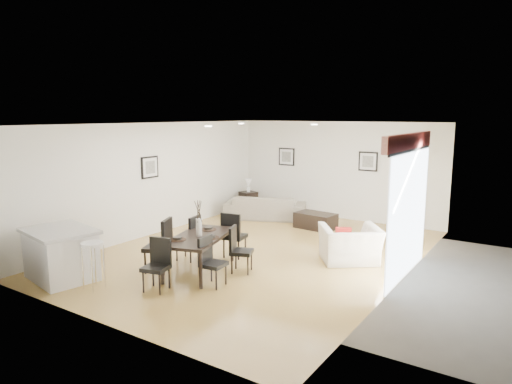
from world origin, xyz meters
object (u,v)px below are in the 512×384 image
Objects in this scene: dining_chair_foot at (233,233)px; bar_stool at (92,249)px; sofa at (265,207)px; dining_chair_wnear at (162,242)px; dining_chair_enear at (210,258)px; dining_chair_wfar at (191,236)px; side_table at (248,201)px; kitchen_island at (61,254)px; dining_table at (199,239)px; armchair at (350,244)px; dining_chair_efar at (238,247)px; coffee_table at (316,221)px; dining_chair_head at (158,261)px.

bar_stool is at bearing 60.38° from dining_chair_foot.
sofa is 2.76× the size of bar_stool.
sofa is at bearing 164.70° from dining_chair_wnear.
bar_stool is (-1.51, -1.21, 0.22)m from dining_chair_enear.
side_table is at bearing -169.57° from dining_chair_wfar.
dining_chair_wfar is at bearing 70.34° from kitchen_island.
sofa is 1.22× the size of dining_table.
dining_chair_wfar is at bearing -5.48° from armchair.
dining_chair_enear is at bearing 43.86° from dining_chair_wfar.
dining_table is 0.72m from dining_chair_efar.
sofa is 2.59× the size of dining_chair_efar.
dining_chair_wfar is (-0.00, 0.81, -0.05)m from dining_chair_wnear.
dining_chair_wfar is 3.85m from coffee_table.
dining_chair_enear is at bearing -80.90° from coffee_table.
dining_table is 5.52m from side_table.
bar_stool is (-1.27, -5.78, 0.49)m from coffee_table.
dining_chair_wfar is 1.13× the size of bar_stool.
sofa is at bearing -70.70° from armchair.
dining_chair_efar is (1.18, -0.04, -0.03)m from dining_chair_wfar.
armchair is 2.35m from dining_chair_foot.
dining_chair_efar is at bearing 122.05° from dining_chair_foot.
dining_chair_efar reaches higher than dining_chair_enear.
coffee_table is at bearing 144.18° from dining_chair_wnear.
sofa is at bearing 178.09° from coffee_table.
bar_stool is at bearing 13.89° from armchair.
dining_chair_wnear reaches higher than coffee_table.
dining_chair_wnear is at bearing 56.63° from kitchen_island.
dining_chair_head reaches higher than coffee_table.
sofa is at bearing -179.70° from dining_chair_wfar.
dining_table is 3.13× the size of side_table.
dining_table is 4.19m from coffee_table.
dining_chair_wnear reaches higher than dining_chair_foot.
bar_stool is (-0.92, -1.63, 0.07)m from dining_table.
dining_chair_foot is at bearing 20.92° from dining_chair_efar.
dining_chair_head is at bearing 135.31° from dining_chair_efar.
dining_chair_wfar is at bearing -69.26° from side_table.
armchair is 3.65m from dining_chair_wnear.
bar_stool is at bearing -96.30° from coffee_table.
armchair reaches higher than dining_table.
dining_chair_efar is at bearing -80.20° from coffee_table.
dining_chair_head reaches higher than armchair.
dining_chair_head is 0.87× the size of coffee_table.
dining_chair_wnear is 1.07× the size of dining_chair_foot.
dining_chair_head is 6.46m from side_table.
kitchen_island reaches higher than dining_chair_efar.
sofa is 6.04m from kitchen_island.
side_table is (-2.33, 3.97, -0.23)m from dining_chair_foot.
sofa is 2.45× the size of dining_chair_wfar.
armchair reaches higher than coffee_table.
coffee_table is 1.24× the size of bar_stool.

